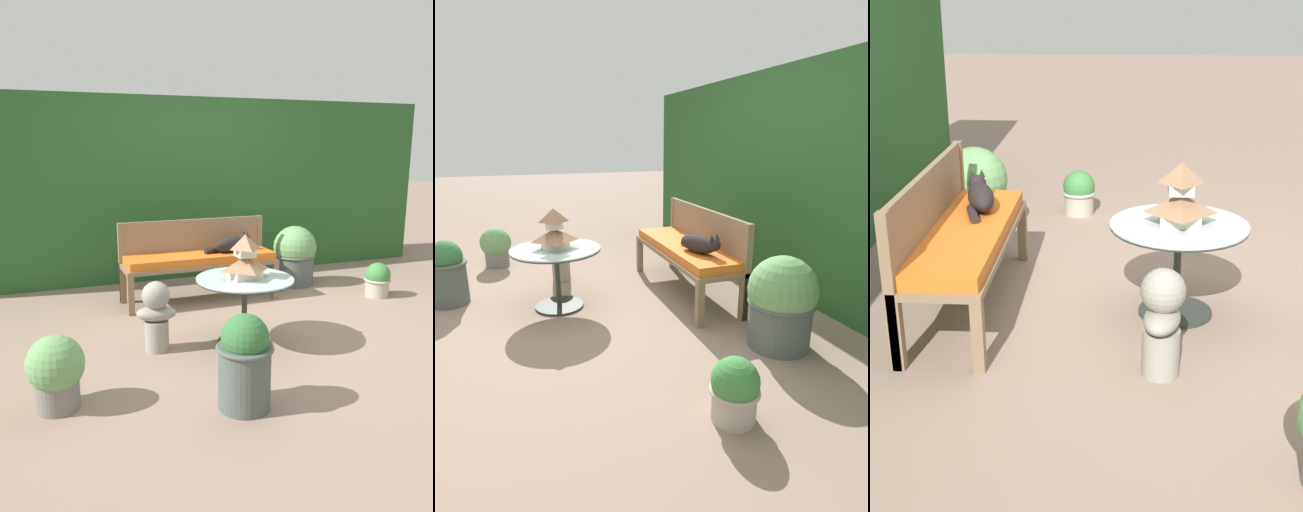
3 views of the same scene
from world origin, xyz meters
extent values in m
plane|color=gray|center=(0.00, 0.00, 0.00)|extent=(30.00, 30.00, 0.00)
cube|color=#285628|center=(0.00, 2.31, 1.07)|extent=(6.40, 0.83, 2.14)
cube|color=#7F664C|center=(-1.01, 0.75, 0.19)|extent=(0.06, 0.06, 0.38)
cube|color=#7F664C|center=(0.52, 0.75, 0.19)|extent=(0.06, 0.06, 0.38)
cube|color=#7F664C|center=(-1.01, 1.16, 0.19)|extent=(0.06, 0.06, 0.38)
cube|color=#7F664C|center=(0.52, 1.16, 0.19)|extent=(0.06, 0.06, 0.38)
cube|color=#7F664C|center=(-0.25, 0.96, 0.40)|extent=(1.59, 0.47, 0.04)
cube|color=orange|center=(-0.25, 0.96, 0.46)|extent=(1.53, 0.43, 0.08)
cube|color=#7F664C|center=(-1.02, 1.17, 0.41)|extent=(0.06, 0.06, 0.83)
cube|color=#7F664C|center=(0.52, 1.17, 0.41)|extent=(0.06, 0.06, 0.83)
cube|color=#7F664C|center=(-0.25, 1.17, 0.66)|extent=(1.53, 0.04, 0.34)
ellipsoid|color=black|center=(0.08, 0.94, 0.58)|extent=(0.44, 0.27, 0.16)
sphere|color=black|center=(0.27, 1.00, 0.61)|extent=(0.11, 0.11, 0.11)
cone|color=black|center=(0.26, 1.03, 0.68)|extent=(0.04, 0.04, 0.05)
cone|color=black|center=(0.28, 0.97, 0.68)|extent=(0.04, 0.04, 0.05)
cylinder|color=black|center=(-0.09, 0.95, 0.53)|extent=(0.23, 0.12, 0.06)
cylinder|color=#2D332D|center=(-0.29, -0.26, 0.01)|extent=(0.43, 0.43, 0.02)
cylinder|color=#2D332D|center=(-0.29, -0.26, 0.27)|extent=(0.04, 0.04, 0.54)
cylinder|color=silver|center=(-0.29, -0.26, 0.55)|extent=(0.78, 0.78, 0.01)
torus|color=#2D332D|center=(-0.29, -0.26, 0.54)|extent=(0.78, 0.78, 0.02)
cube|color=beige|center=(-0.29, -0.26, 0.59)|extent=(0.22, 0.22, 0.07)
pyramid|color=#936B4C|center=(-0.29, -0.26, 0.67)|extent=(0.30, 0.30, 0.11)
cube|color=beige|center=(-0.29, -0.26, 0.76)|extent=(0.14, 0.14, 0.06)
pyramid|color=#936B4C|center=(-0.29, -0.26, 0.85)|extent=(0.19, 0.19, 0.12)
cylinder|color=gray|center=(-0.99, -0.14, 0.12)|extent=(0.19, 0.19, 0.24)
ellipsoid|color=gray|center=(-0.99, -0.14, 0.31)|extent=(0.34, 0.24, 0.12)
sphere|color=gray|center=(-0.99, -0.14, 0.45)|extent=(0.22, 0.22, 0.22)
cylinder|color=#ADA393|center=(1.58, 0.43, 0.09)|extent=(0.24, 0.24, 0.19)
torus|color=#ADA393|center=(1.58, 0.43, 0.18)|extent=(0.28, 0.28, 0.03)
sphere|color=#3D7F3D|center=(1.58, 0.43, 0.23)|extent=(0.26, 0.26, 0.26)
cylinder|color=#4C5651|center=(0.98, 1.17, 0.18)|extent=(0.44, 0.44, 0.35)
torus|color=#4C5651|center=(0.98, 1.17, 0.34)|extent=(0.48, 0.48, 0.03)
sphere|color=#66995B|center=(0.98, 1.17, 0.44)|extent=(0.49, 0.49, 0.49)
cylinder|color=slate|center=(-1.78, -0.80, 0.12)|extent=(0.27, 0.27, 0.23)
torus|color=slate|center=(-1.78, -0.80, 0.22)|extent=(0.30, 0.30, 0.03)
sphere|color=#66995B|center=(-1.78, -0.80, 0.29)|extent=(0.35, 0.35, 0.35)
cylinder|color=#4C5651|center=(-0.70, -1.20, 0.20)|extent=(0.32, 0.32, 0.40)
torus|color=#4C5651|center=(-0.70, -1.20, 0.39)|extent=(0.36, 0.36, 0.03)
sphere|color=#336B38|center=(-0.70, -1.20, 0.45)|extent=(0.30, 0.30, 0.30)
camera|label=1|loc=(-1.87, -3.77, 1.59)|focal=35.00mm
camera|label=2|loc=(3.17, -0.62, 1.47)|focal=28.00mm
camera|label=3|loc=(-4.10, 0.04, 1.83)|focal=50.00mm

